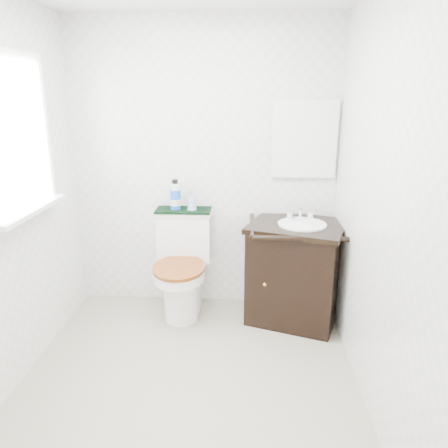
# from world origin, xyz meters

# --- Properties ---
(floor) EXTENTS (2.40, 2.40, 0.00)m
(floor) POSITION_xyz_m (0.00, 0.00, 0.00)
(floor) COLOR #A69D86
(floor) RESTS_ON ground
(wall_back) EXTENTS (2.40, 0.00, 2.40)m
(wall_back) POSITION_xyz_m (0.00, 1.20, 1.20)
(wall_back) COLOR white
(wall_back) RESTS_ON ground
(wall_front) EXTENTS (2.40, 0.00, 2.40)m
(wall_front) POSITION_xyz_m (0.00, -1.20, 1.20)
(wall_front) COLOR white
(wall_front) RESTS_ON ground
(wall_right) EXTENTS (0.00, 2.40, 2.40)m
(wall_right) POSITION_xyz_m (1.10, 0.00, 1.20)
(wall_right) COLOR white
(wall_right) RESTS_ON ground
(window) EXTENTS (0.02, 0.70, 0.90)m
(window) POSITION_xyz_m (-1.07, 0.25, 1.55)
(window) COLOR white
(window) RESTS_ON wall_left
(mirror) EXTENTS (0.50, 0.02, 0.60)m
(mirror) POSITION_xyz_m (0.82, 1.18, 1.45)
(mirror) COLOR silver
(mirror) RESTS_ON wall_back
(toilet) EXTENTS (0.47, 0.64, 0.86)m
(toilet) POSITION_xyz_m (-0.17, 0.96, 0.37)
(toilet) COLOR white
(toilet) RESTS_ON floor
(vanity) EXTENTS (0.88, 0.81, 0.92)m
(vanity) POSITION_xyz_m (0.77, 0.90, 0.43)
(vanity) COLOR black
(vanity) RESTS_ON floor
(trash_bin) EXTENTS (0.21, 0.18, 0.28)m
(trash_bin) POSITION_xyz_m (0.45, 1.00, 0.14)
(trash_bin) COLOR white
(trash_bin) RESTS_ON floor
(towel) EXTENTS (0.46, 0.22, 0.02)m
(towel) POSITION_xyz_m (-0.17, 1.09, 0.87)
(towel) COLOR black
(towel) RESTS_ON toilet
(mouthwash_bottle) EXTENTS (0.09, 0.09, 0.25)m
(mouthwash_bottle) POSITION_xyz_m (-0.23, 1.09, 0.99)
(mouthwash_bottle) COLOR blue
(mouthwash_bottle) RESTS_ON towel
(cup) EXTENTS (0.08, 0.08, 0.10)m
(cup) POSITION_xyz_m (-0.09, 1.08, 0.92)
(cup) COLOR #88ABDE
(cup) RESTS_ON towel
(soap_bar) EXTENTS (0.07, 0.05, 0.02)m
(soap_bar) POSITION_xyz_m (0.74, 1.01, 0.83)
(soap_bar) COLOR #19797C
(soap_bar) RESTS_ON vanity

